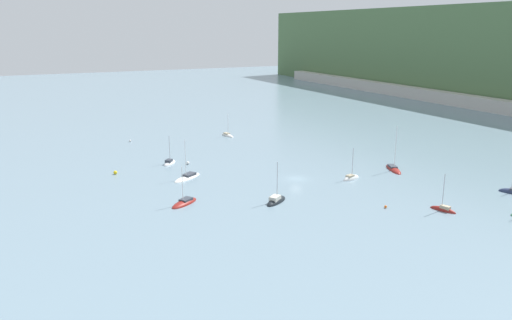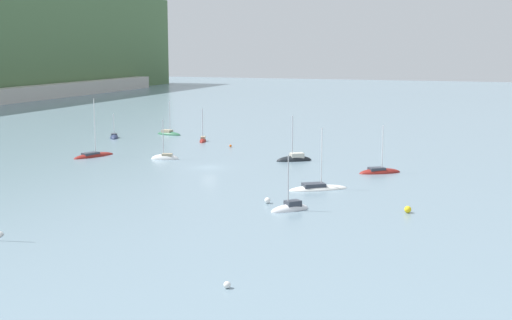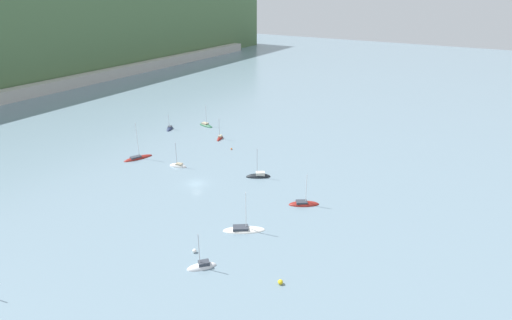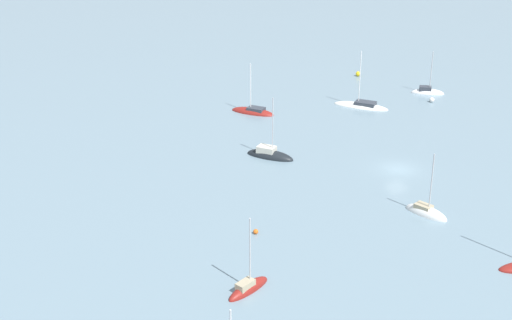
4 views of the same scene
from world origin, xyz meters
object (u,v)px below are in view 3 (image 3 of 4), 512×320
at_px(sailboat_2, 138,158).
at_px(sailboat_3, 206,126).
at_px(sailboat_0, 202,267).
at_px(sailboat_1, 178,166).
at_px(sailboat_7, 244,230).
at_px(sailboat_6, 170,129).
at_px(mooring_buoy_0, 231,149).
at_px(sailboat_8, 259,176).
at_px(sailboat_9, 220,138).
at_px(sailboat_5, 304,204).
at_px(mooring_buoy_3, 194,251).
at_px(mooring_buoy_2, 280,282).

relative_size(sailboat_2, sailboat_3, 1.36).
xyz_separation_m(sailboat_0, sailboat_1, (29.97, 31.89, -0.03)).
distance_m(sailboat_0, sailboat_7, 13.37).
relative_size(sailboat_6, mooring_buoy_0, 11.94).
height_order(sailboat_0, sailboat_8, sailboat_8).
xyz_separation_m(sailboat_0, sailboat_9, (53.30, 34.92, 0.01)).
height_order(sailboat_2, mooring_buoy_0, sailboat_2).
bearing_deg(sailboat_7, sailboat_3, 99.77).
bearing_deg(sailboat_2, mooring_buoy_0, -21.75).
relative_size(sailboat_7, mooring_buoy_0, 17.87).
xyz_separation_m(sailboat_7, sailboat_9, (39.93, 34.90, 0.03)).
bearing_deg(sailboat_5, sailboat_6, 125.54).
height_order(sailboat_9, mooring_buoy_0, sailboat_9).
height_order(sailboat_5, sailboat_8, sailboat_8).
distance_m(sailboat_6, mooring_buoy_3, 71.29).
relative_size(sailboat_6, sailboat_7, 0.67).
bearing_deg(sailboat_6, sailboat_2, -7.43).
relative_size(sailboat_3, sailboat_9, 1.08).
distance_m(sailboat_8, mooring_buoy_3, 33.79).
bearing_deg(sailboat_9, sailboat_1, -11.40).
distance_m(sailboat_9, mooring_buoy_0, 10.16).
xyz_separation_m(sailboat_8, mooring_buoy_0, (11.75, 16.49, 0.14)).
relative_size(sailboat_0, mooring_buoy_2, 9.05).
distance_m(sailboat_1, mooring_buoy_0, 18.42).
height_order(sailboat_9, mooring_buoy_2, sailboat_9).
height_order(sailboat_6, mooring_buoy_0, sailboat_6).
bearing_deg(sailboat_8, sailboat_7, 80.33).
distance_m(sailboat_5, mooring_buoy_2, 26.81).
distance_m(sailboat_3, sailboat_6, 12.46).
height_order(sailboat_2, sailboat_8, sailboat_2).
bearing_deg(sailboat_8, mooring_buoy_3, 66.98).
height_order(sailboat_1, sailboat_7, sailboat_7).
relative_size(sailboat_5, mooring_buoy_3, 10.71).
bearing_deg(sailboat_1, sailboat_3, -79.58).
relative_size(sailboat_1, sailboat_7, 0.86).
xyz_separation_m(sailboat_2, sailboat_6, (23.80, 9.85, -0.02)).
relative_size(sailboat_3, sailboat_6, 1.34).
bearing_deg(sailboat_5, mooring_buoy_0, 116.39).
bearing_deg(sailboat_8, sailboat_9, -68.73).
height_order(sailboat_1, mooring_buoy_0, sailboat_1).
distance_m(sailboat_0, mooring_buoy_0, 54.48).
bearing_deg(sailboat_7, mooring_buoy_2, -70.81).
bearing_deg(mooring_buoy_2, sailboat_2, 67.06).
height_order(sailboat_5, sailboat_9, sailboat_5).
distance_m(sailboat_2, mooring_buoy_3, 48.79).
bearing_deg(sailboat_3, mooring_buoy_0, -22.39).
relative_size(sailboat_0, sailboat_1, 0.97).
distance_m(sailboat_2, sailboat_8, 36.06).
bearing_deg(mooring_buoy_0, mooring_buoy_3, -153.17).
bearing_deg(sailboat_9, sailboat_3, -142.73).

